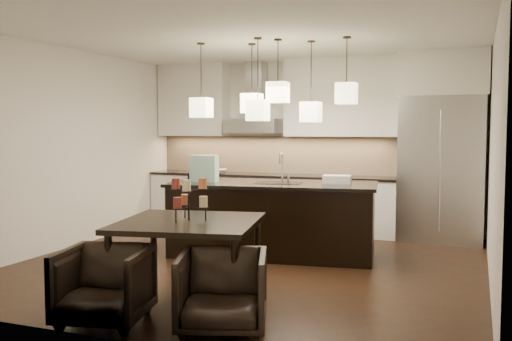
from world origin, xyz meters
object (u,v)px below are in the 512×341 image
at_px(armchair_right, 222,291).
at_px(dining_table, 189,260).
at_px(armchair_left, 104,286).
at_px(island_body, 273,220).
at_px(refrigerator, 441,169).

bearing_deg(armchair_right, dining_table, 115.62).
height_order(armchair_left, armchair_right, same).
relative_size(island_body, dining_table, 2.00).
height_order(island_body, armchair_right, island_body).
height_order(refrigerator, island_body, refrigerator).
relative_size(island_body, armchair_left, 3.57).
distance_m(refrigerator, armchair_right, 4.92).
bearing_deg(island_body, dining_table, -100.50).
relative_size(dining_table, armchair_right, 1.78).
bearing_deg(refrigerator, dining_table, -117.88).
relative_size(island_body, armchair_right, 3.56).
xyz_separation_m(island_body, armchair_left, (-0.44, -3.06, -0.13)).
xyz_separation_m(dining_table, armchair_left, (-0.36, -0.87, -0.06)).
height_order(dining_table, armchair_left, dining_table).
distance_m(dining_table, armchair_right, 0.94).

